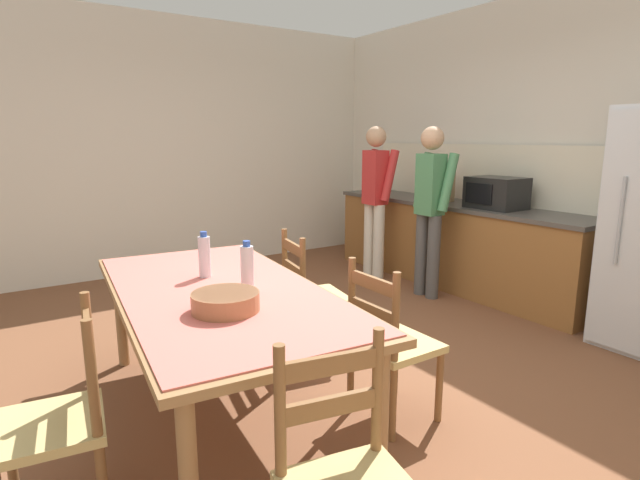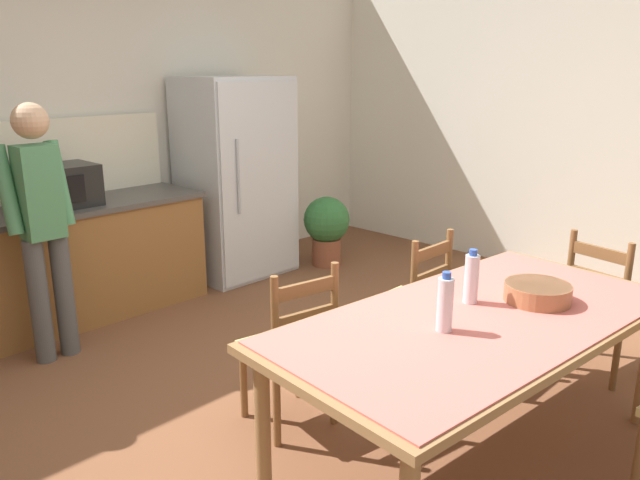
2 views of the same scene
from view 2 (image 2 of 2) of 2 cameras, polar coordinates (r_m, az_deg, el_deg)
name	(u,v)px [view 2 (image 2 of 2)]	position (r m, az deg, el deg)	size (l,w,h in m)	color
ground_plane	(321,404)	(3.68, 0.13, -14.76)	(8.32, 8.32, 0.00)	brown
wall_back	(80,120)	(5.39, -21.11, 10.22)	(6.52, 0.12, 2.90)	silver
wall_right	(580,115)	(5.99, 22.66, 10.52)	(0.12, 5.20, 2.90)	silver
refrigerator	(237,178)	(5.68, -7.64, 5.63)	(0.90, 0.73, 1.78)	silver
microwave	(59,186)	(4.86, -22.77, 4.56)	(0.50, 0.39, 0.30)	black
dining_table	(478,329)	(3.03, 14.26, -7.90)	(2.18, 1.22, 0.75)	olive
bottle_near_centre	(445,304)	(2.76, 11.37, -5.74)	(0.07, 0.07, 0.27)	silver
bottle_off_centre	(471,278)	(3.11, 13.68, -3.41)	(0.07, 0.07, 0.27)	silver
serving_bowl	(538,291)	(3.24, 19.28, -4.46)	(0.32, 0.32, 0.09)	#9E6642
chair_head_end	(605,307)	(4.22, 24.62, -5.55)	(0.47, 0.49, 0.91)	brown
chair_side_far_right	(412,304)	(3.92, 8.39, -5.80)	(0.42, 0.40, 0.91)	brown
chair_side_far_left	(292,348)	(3.31, -2.60, -9.80)	(0.48, 0.47, 0.91)	brown
person_at_counter	(42,220)	(4.28, -24.10, 1.66)	(0.42, 0.29, 1.66)	#4C4C4C
potted_plant	(327,226)	(5.96, 0.61, 1.30)	(0.44, 0.44, 0.67)	brown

